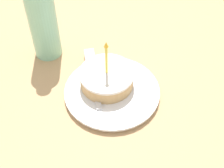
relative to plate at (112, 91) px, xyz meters
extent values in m
cube|color=tan|center=(0.02, 0.02, -0.03)|extent=(2.40, 2.40, 0.04)
cylinder|color=silver|center=(0.00, 0.00, 0.00)|extent=(0.20, 0.20, 0.02)
cylinder|color=silver|center=(0.00, 0.00, 0.00)|extent=(0.21, 0.21, 0.01)
cylinder|color=tan|center=(0.01, 0.02, 0.02)|extent=(0.12, 0.12, 0.03)
cylinder|color=silver|center=(0.01, 0.02, 0.04)|extent=(0.12, 0.12, 0.01)
cylinder|color=#EAD84C|center=(0.01, 0.02, 0.08)|extent=(0.01, 0.01, 0.07)
cone|color=yellow|center=(0.01, 0.02, 0.12)|extent=(0.01, 0.01, 0.01)
cube|color=silver|center=(0.00, 0.04, 0.01)|extent=(0.13, 0.08, 0.00)
cube|color=silver|center=(0.08, 0.09, 0.01)|extent=(0.05, 0.04, 0.00)
cylinder|color=#8CD1B2|center=(0.07, 0.20, 0.08)|extent=(0.07, 0.07, 0.18)
camera|label=1|loc=(-0.42, -0.16, 0.53)|focal=50.00mm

